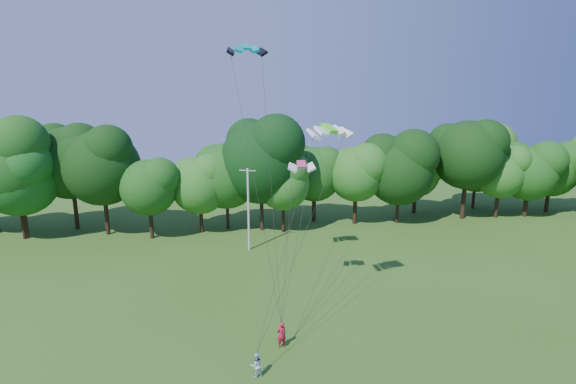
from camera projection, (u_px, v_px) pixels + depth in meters
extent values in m
cylinder|color=#BBBBB2|center=(248.00, 210.00, 46.74)|extent=(0.22, 0.22, 8.76)
cube|color=#BBBBB2|center=(248.00, 171.00, 45.79)|extent=(1.66, 0.72, 0.08)
imported|color=#B3172B|center=(281.00, 335.00, 29.58)|extent=(0.74, 0.57, 1.80)
imported|color=#B1CFF5|center=(256.00, 365.00, 26.59)|extent=(0.85, 0.72, 1.52)
cube|color=#058E96|center=(246.00, 47.00, 33.50)|extent=(3.02, 1.54, 0.59)
cube|color=#4EE722|center=(329.00, 128.00, 30.97)|extent=(3.35, 2.18, 0.61)
cube|color=#C9386D|center=(301.00, 164.00, 34.13)|extent=(2.12, 1.14, 0.49)
cylinder|color=#342715|center=(25.00, 218.00, 50.82)|extent=(0.46, 0.46, 4.68)
ellipsoid|color=#164E18|center=(18.00, 165.00, 49.42)|extent=(9.36, 9.36, 10.21)
cylinder|color=#322213|center=(262.00, 208.00, 53.72)|extent=(0.50, 0.50, 5.35)
ellipsoid|color=black|center=(261.00, 150.00, 52.12)|extent=(10.70, 10.70, 11.68)
cylinder|color=#342414|center=(474.00, 192.00, 63.60)|extent=(0.49, 0.49, 4.58)
ellipsoid|color=#325D1C|center=(478.00, 150.00, 62.23)|extent=(9.17, 9.17, 10.00)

